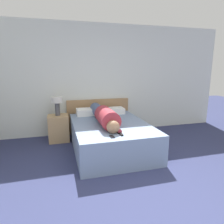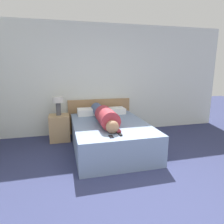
{
  "view_description": "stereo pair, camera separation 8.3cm",
  "coord_description": "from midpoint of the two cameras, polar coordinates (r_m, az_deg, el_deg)",
  "views": [
    {
      "loc": [
        -1.04,
        -1.54,
        1.59
      ],
      "look_at": [
        -0.07,
        1.93,
        0.79
      ],
      "focal_mm": 32.0,
      "sensor_mm": 36.0,
      "label": 1
    },
    {
      "loc": [
        -0.96,
        -1.56,
        1.59
      ],
      "look_at": [
        -0.07,
        1.93,
        0.79
      ],
      "focal_mm": 32.0,
      "sensor_mm": 36.0,
      "label": 2
    }
  ],
  "objects": [
    {
      "name": "nightstand",
      "position": [
        4.57,
        -15.51,
        -4.46
      ],
      "size": [
        0.43,
        0.4,
        0.58
      ],
      "color": "tan",
      "rests_on": "ground_plane"
    },
    {
      "name": "person_lying",
      "position": [
        3.85,
        -2.91,
        -1.05
      ],
      "size": [
        0.34,
        1.65,
        0.34
      ],
      "color": "#936B4C",
      "rests_on": "bed"
    },
    {
      "name": "pillow_near_headboard",
      "position": [
        4.57,
        -7.24,
        0.06
      ],
      "size": [
        0.54,
        0.33,
        0.15
      ],
      "color": "white",
      "rests_on": "bed"
    },
    {
      "name": "cell_phone",
      "position": [
        3.12,
        -0.76,
        -7.04
      ],
      "size": [
        0.06,
        0.13,
        0.01
      ],
      "color": "black",
      "rests_on": "bed"
    },
    {
      "name": "bed",
      "position": [
        3.97,
        -1.18,
        -6.86
      ],
      "size": [
        1.41,
        1.98,
        0.54
      ],
      "color": "#7589A8",
      "rests_on": "ground_plane"
    },
    {
      "name": "tv_remote",
      "position": [
        3.22,
        1.78,
        -6.29
      ],
      "size": [
        0.04,
        0.15,
        0.02
      ],
      "color": "black",
      "rests_on": "bed"
    },
    {
      "name": "pillow_second",
      "position": [
        4.68,
        -0.3,
        0.37
      ],
      "size": [
        0.51,
        0.33,
        0.13
      ],
      "color": "white",
      "rests_on": "bed"
    },
    {
      "name": "table_lamp",
      "position": [
        4.44,
        -15.94,
        2.6
      ],
      "size": [
        0.24,
        0.24,
        0.4
      ],
      "color": "#4C4C51",
      "rests_on": "nightstand"
    },
    {
      "name": "headboard",
      "position": [
        4.96,
        -4.35,
        -1.14
      ],
      "size": [
        1.53,
        0.04,
        0.84
      ],
      "color": "#A37A51",
      "rests_on": "ground_plane"
    },
    {
      "name": "wall_back",
      "position": [
        4.92,
        -3.85,
        9.15
      ],
      "size": [
        6.39,
        0.06,
        2.6
      ],
      "color": "silver",
      "rests_on": "ground_plane"
    }
  ]
}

